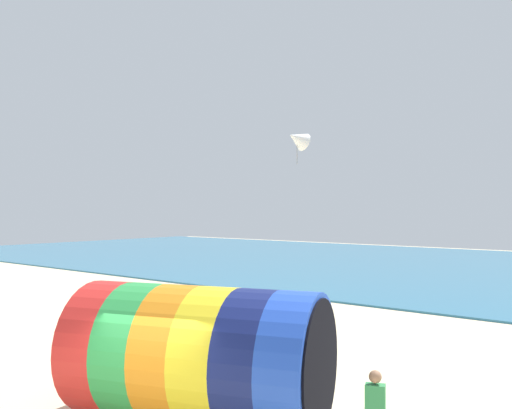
{
  "coord_description": "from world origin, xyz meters",
  "views": [
    {
      "loc": [
        8.89,
        -6.75,
        4.72
      ],
      "look_at": [
        -0.02,
        4.15,
        4.81
      ],
      "focal_mm": 40.0,
      "sensor_mm": 36.0,
      "label": 1
    }
  ],
  "objects": [
    {
      "name": "giant_inflatable_tube",
      "position": [
        0.01,
        2.16,
        1.5
      ],
      "size": [
        6.16,
        4.6,
        3.01
      ],
      "color": "red",
      "rests_on": "ground"
    },
    {
      "name": "kite_white_delta",
      "position": [
        -4.6,
        12.44,
        7.58
      ],
      "size": [
        1.03,
        1.17,
        1.56
      ],
      "color": "white"
    }
  ]
}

